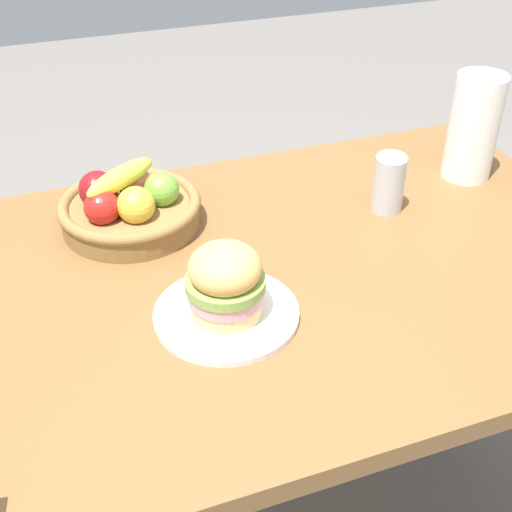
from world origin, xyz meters
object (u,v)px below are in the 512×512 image
Objects in this scene: fruit_basket at (129,206)px; paper_towel_roll at (474,127)px; soda_can at (389,183)px; sandwich at (225,281)px; plate at (226,314)px.

fruit_basket is 0.78m from paper_towel_roll.
sandwich is at bearing -152.77° from soda_can.
plate is 0.86× the size of fruit_basket.
soda_can is at bearing 27.23° from sandwich.
fruit_basket is (-0.10, 0.34, 0.04)m from plate.
paper_towel_roll is (0.68, 0.29, 0.11)m from plate.
fruit_basket is at bearing 166.91° from soda_can.
sandwich is 0.74m from paper_towel_roll.
plate is 0.36m from fruit_basket.
plate is at bearing -74.54° from fruit_basket.
plate is 1.98× the size of soda_can.
fruit_basket reaches higher than soda_can.
sandwich is 0.47× the size of fruit_basket.
sandwich reaches higher than soda_can.
soda_can is at bearing -13.09° from fruit_basket.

